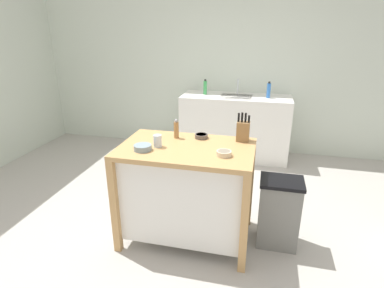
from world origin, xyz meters
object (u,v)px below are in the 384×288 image
object	(u,v)px
bowl_ceramic_small	(201,136)
sink_faucet	(238,87)
drinking_cup	(158,141)
bottle_spray_cleaner	(269,90)
kitchen_island	(187,188)
knife_block	(243,131)
pepper_grinder	(176,129)
trash_bin	(279,212)
bowl_ceramic_wide	(224,153)
bowl_stoneware_deep	(143,147)
bottle_hand_soap	(205,87)

from	to	relation	value
bowl_ceramic_small	sink_faucet	size ratio (longest dim) A/B	0.53
drinking_cup	bottle_spray_cleaner	xyz separation A→B (m)	(0.88, 2.08, 0.07)
drinking_cup	bottle_spray_cleaner	size ratio (longest dim) A/B	0.46
kitchen_island	knife_block	bearing A→B (deg)	30.12
bowl_ceramic_small	bottle_spray_cleaner	distance (m)	1.88
kitchen_island	pepper_grinder	world-z (taller)	pepper_grinder
knife_block	trash_bin	bearing A→B (deg)	-24.90
drinking_cup	sink_faucet	size ratio (longest dim) A/B	0.47
bowl_ceramic_wide	drinking_cup	xyz separation A→B (m)	(-0.56, 0.06, 0.03)
bowl_ceramic_wide	pepper_grinder	size ratio (longest dim) A/B	0.67
kitchen_island	knife_block	distance (m)	0.70
kitchen_island	bowl_stoneware_deep	size ratio (longest dim) A/B	7.80
knife_block	drinking_cup	size ratio (longest dim) A/B	2.45
pepper_grinder	trash_bin	world-z (taller)	pepper_grinder
kitchen_island	bottle_hand_soap	size ratio (longest dim) A/B	5.18
knife_block	pepper_grinder	size ratio (longest dim) A/B	1.44
bowl_stoneware_deep	bottle_hand_soap	size ratio (longest dim) A/B	0.66
sink_faucet	bottle_spray_cleaner	size ratio (longest dim) A/B	0.99
bowl_ceramic_small	sink_faucet	bearing A→B (deg)	86.25
kitchen_island	bottle_spray_cleaner	bearing A→B (deg)	72.40
bowl_ceramic_wide	trash_bin	xyz separation A→B (m)	(0.47, 0.21, -0.60)
bowl_ceramic_small	bottle_hand_soap	xyz separation A→B (m)	(-0.33, 1.83, 0.10)
knife_block	bowl_ceramic_small	size ratio (longest dim) A/B	2.15
bowl_stoneware_deep	bottle_hand_soap	bearing A→B (deg)	88.04
kitchen_island	bowl_ceramic_wide	world-z (taller)	bowl_ceramic_wide
trash_bin	bottle_spray_cleaner	xyz separation A→B (m)	(-0.16, 1.94, 0.69)
knife_block	bottle_hand_soap	xyz separation A→B (m)	(-0.69, 1.81, 0.02)
bowl_stoneware_deep	knife_block	bearing A→B (deg)	28.33
kitchen_island	bottle_hand_soap	xyz separation A→B (m)	(-0.25, 2.06, 0.51)
knife_block	bowl_ceramic_small	xyz separation A→B (m)	(-0.37, -0.02, -0.07)
drinking_cup	pepper_grinder	size ratio (longest dim) A/B	0.59
pepper_grinder	sink_faucet	size ratio (longest dim) A/B	0.79
kitchen_island	pepper_grinder	xyz separation A→B (m)	(-0.14, 0.19, 0.47)
bowl_stoneware_deep	bottle_hand_soap	xyz separation A→B (m)	(0.08, 2.22, 0.09)
kitchen_island	trash_bin	bearing A→B (deg)	6.37
drinking_cup	knife_block	bearing A→B (deg)	24.88
trash_bin	bottle_hand_soap	distance (m)	2.34
kitchen_island	bowl_ceramic_wide	distance (m)	0.54
kitchen_island	drinking_cup	xyz separation A→B (m)	(-0.23, -0.06, 0.44)
knife_block	pepper_grinder	xyz separation A→B (m)	(-0.59, -0.06, -0.01)
pepper_grinder	sink_faucet	world-z (taller)	sink_faucet
bowl_ceramic_small	trash_bin	xyz separation A→B (m)	(0.73, -0.15, -0.59)
drinking_cup	bowl_ceramic_small	bearing A→B (deg)	43.43
bottle_spray_cleaner	trash_bin	bearing A→B (deg)	-85.30
trash_bin	bottle_hand_soap	world-z (taller)	bottle_hand_soap
drinking_cup	bottle_hand_soap	world-z (taller)	bottle_hand_soap
knife_block	bowl_ceramic_small	world-z (taller)	knife_block
trash_bin	bottle_hand_soap	xyz separation A→B (m)	(-1.05, 1.97, 0.69)
bowl_stoneware_deep	bottle_hand_soap	world-z (taller)	bottle_hand_soap
bowl_ceramic_wide	drinking_cup	bearing A→B (deg)	173.42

